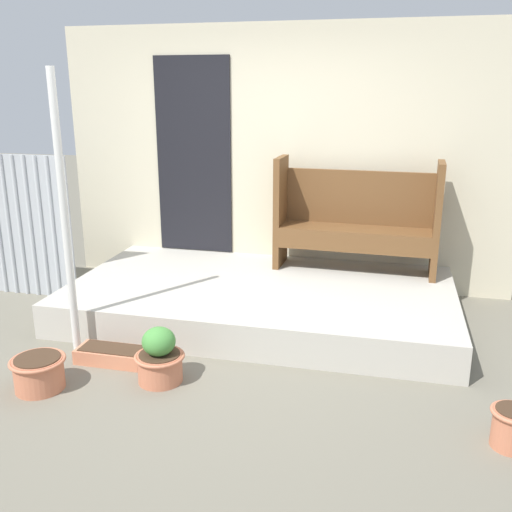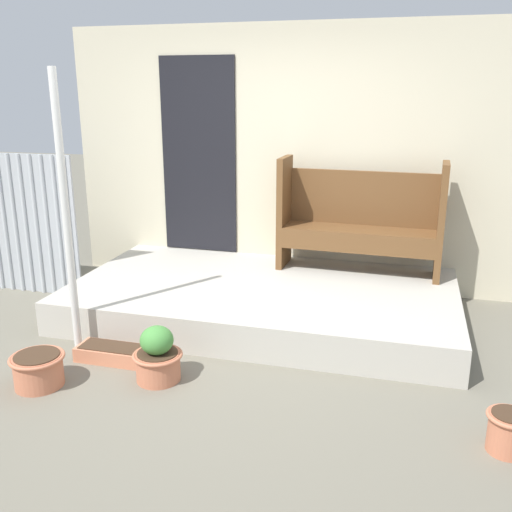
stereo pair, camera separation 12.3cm
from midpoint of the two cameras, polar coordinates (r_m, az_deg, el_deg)
The scene contains 9 objects.
ground_plane at distance 4.44m, azimuth -2.84°, elevation -10.25°, with size 24.00×24.00×0.00m, color #706B5B.
porch_slab at distance 5.18m, azimuth 1.38°, elevation -4.41°, with size 3.40×1.88×0.30m.
house_wall at distance 5.83m, azimuth 3.37°, elevation 9.62°, with size 4.60×0.08×2.60m.
support_post at distance 4.47m, azimuth -17.71°, elevation 3.73°, with size 0.06×0.06×2.14m.
bench at distance 5.50m, azimuth 11.01°, elevation 3.93°, with size 1.54×0.45×1.07m.
flower_pot_left at distance 4.27m, azimuth -20.17°, elevation -10.54°, with size 0.38×0.38×0.23m.
flower_pot_middle at distance 4.12m, azimuth -8.96°, elevation -9.94°, with size 0.36×0.36×0.41m.
flower_pot_right at distance 3.69m, azimuth 24.82°, elevation -15.57°, with size 0.26×0.26×0.24m.
planter_box_rect at distance 4.52m, azimuth -13.49°, elevation -9.41°, with size 0.52×0.23×0.12m.
Camera 2 is at (1.30, -3.75, 2.00)m, focal length 40.00 mm.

